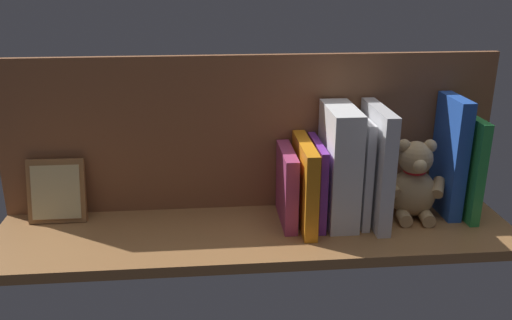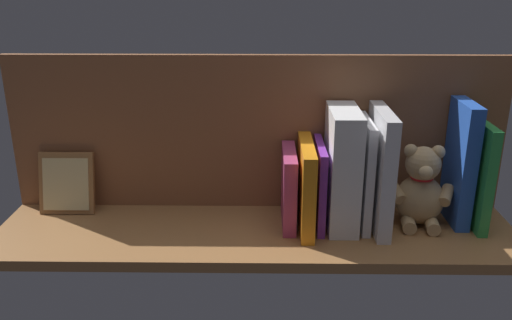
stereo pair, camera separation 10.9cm
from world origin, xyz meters
The scene contains 12 objects.
ground_plane centered at (0.00, 0.00, -1.10)cm, with size 108.90×28.54×2.20cm, color #9E6B3D.
shelf_back_panel centered at (0.00, -12.02, 17.30)cm, with size 108.90×1.50×34.60cm, color #925A38.
book_0 centered at (-46.16, -3.53, 11.21)cm, with size 2.08×14.68×22.43cm, color green.
book_1 centered at (-42.85, -4.70, 13.14)cm, with size 3.00×12.35×26.28cm, color blue.
teddy_bear centered at (-34.72, -3.20, 7.73)cm, with size 14.15×12.04×17.56cm.
book_2 centered at (-25.54, -1.98, 12.57)cm, with size 2.82×17.79×25.15cm, color silver.
book_3 centered at (-22.50, -3.30, 11.42)cm, with size 1.70×15.15×22.84cm, color silver.
dictionary_thick_white centered at (-17.85, -2.80, 12.54)cm, with size 6.06×15.94×25.09cm, color white.
book_4 centered at (-13.28, -3.12, 8.81)cm, with size 1.54×15.50×17.62cm, color purple.
book_5 centered at (-10.38, -1.64, 9.07)cm, with size 2.71×18.46×18.14cm, color orange.
book_6 centered at (-6.90, -3.25, 8.01)cm, with size 2.72×15.24×16.03cm, color #B23F72.
picture_frame_leaning centered at (42.24, -8.19, 6.67)cm, with size 12.10×4.70×13.64cm.
Camera 1 is at (9.40, 102.29, 52.08)cm, focal length 38.02 mm.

